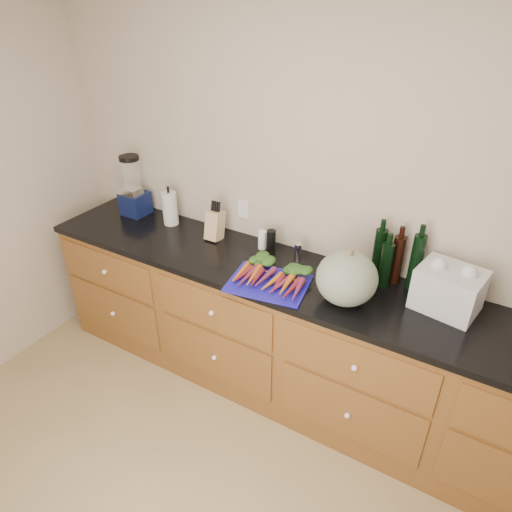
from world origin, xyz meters
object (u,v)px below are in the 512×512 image
Objects in this scene: knife_block at (215,225)px; blender_appliance at (133,189)px; carrots at (272,276)px; tomato_box at (341,267)px; squash at (347,278)px; cutting_board at (269,283)px; paper_towel at (170,208)px.

blender_appliance is at bearing 178.63° from knife_block.
tomato_box is at bearing 43.56° from carrots.
squash is 0.31m from tomato_box.
cutting_board is 2.29× the size of knife_block.
paper_towel is 1.29m from tomato_box.
carrots is 0.92× the size of blender_appliance.
squash is (0.43, 0.07, 0.14)m from cutting_board.
blender_appliance reaches higher than paper_towel.
cutting_board is 1.37× the size of squash.
cutting_board is 0.66m from knife_block.
cutting_board is 1.87× the size of paper_towel.
carrots is at bearing -11.94° from blender_appliance.
paper_towel reaches higher than cutting_board.
knife_block is (-0.58, 0.30, 0.09)m from cutting_board.
cutting_board is 0.46m from squash.
paper_towel is (-1.41, 0.25, -0.03)m from squash.
paper_towel is 0.40m from knife_block.
cutting_board is 1.37m from blender_appliance.
squash is 2.06× the size of tomato_box.
squash is 1.04m from knife_block.
paper_towel is at bearing -179.55° from tomato_box.
carrots is at bearing -136.44° from tomato_box.
tomato_box is at bearing 0.45° from paper_towel.
knife_block is at bearing -178.06° from tomato_box.
squash is 1.43m from paper_towel.
tomato_box reaches higher than cutting_board.
squash reaches higher than carrots.
paper_towel is (-0.98, 0.32, 0.11)m from cutting_board.
blender_appliance is 1.63m from tomato_box.
carrots is (-0.00, 0.04, 0.03)m from cutting_board.
blender_appliance reaches higher than tomato_box.
cutting_board is 0.45m from tomato_box.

